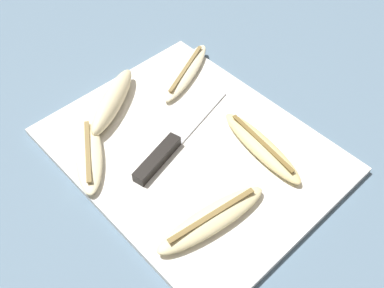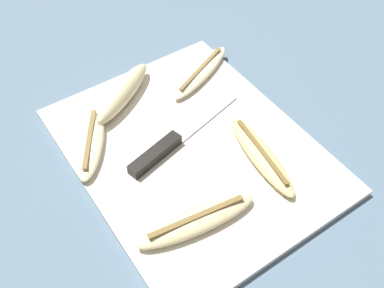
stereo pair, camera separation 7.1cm
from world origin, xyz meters
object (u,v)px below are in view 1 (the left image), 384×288
banana_pale_long (89,155)px  knife (167,149)px  banana_soft_right (212,219)px  banana_bright_far (186,72)px  banana_cream_curved (112,101)px  banana_spotted_left (261,147)px

banana_pale_long → knife: bearing=53.1°
banana_soft_right → banana_bright_far: bearing=143.9°
knife → banana_pale_long: banana_pale_long is taller
banana_bright_far → banana_cream_curved: bearing=-98.5°
banana_spotted_left → knife: bearing=-132.0°
banana_pale_long → banana_soft_right: bearing=15.3°
banana_pale_long → banana_cream_curved: (-0.06, 0.09, 0.01)m
banana_cream_curved → banana_soft_right: bearing=-7.4°
banana_soft_right → banana_cream_curved: 0.28m
knife → banana_spotted_left: bearing=34.6°
knife → banana_spotted_left: (0.10, 0.11, 0.00)m
knife → banana_cream_curved: size_ratio=1.53×
knife → banana_soft_right: 0.14m
knife → banana_bright_far: (-0.11, 0.15, 0.00)m
banana_bright_far → knife: bearing=-52.0°
knife → banana_spotted_left: banana_spotted_left is taller
banana_soft_right → banana_cream_curved: bearing=172.6°
banana_soft_right → banana_bright_far: banana_soft_right is taller
banana_soft_right → banana_pale_long: banana_soft_right is taller
banana_soft_right → banana_bright_far: size_ratio=1.07×
knife → banana_pale_long: (-0.07, -0.10, 0.00)m
banana_cream_curved → knife: bearing=1.0°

